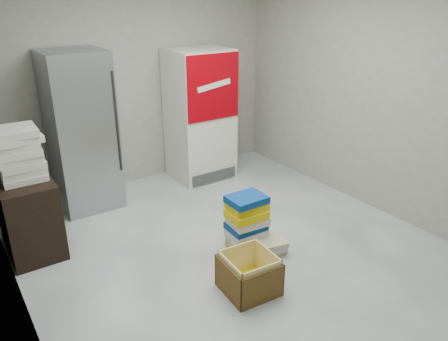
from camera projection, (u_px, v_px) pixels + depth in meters
ground at (247, 259)px, 4.40m from camera, size 5.00×5.00×0.00m
room_shell at (252, 81)px, 3.71m from camera, size 4.04×5.04×2.82m
steel_fridge at (81, 132)px, 5.20m from camera, size 0.70×0.72×1.90m
coke_cooler at (200, 115)px, 6.07m from camera, size 0.80×0.73×1.80m
wood_shelf at (29, 215)px, 4.42m from camera, size 0.50×0.80×0.80m
supply_box_stack at (18, 154)px, 4.18m from camera, size 0.45×0.43×0.52m
phonebook_stack_main at (247, 223)px, 4.46m from camera, size 0.44×0.38×0.62m
phonebook_stack_side at (266, 247)px, 4.47m from camera, size 0.41×0.35×0.16m
cardboard_box at (249, 276)px, 3.89m from camera, size 0.48×0.48×0.36m
bucket_lid at (245, 269)px, 4.18m from camera, size 0.35×0.35×0.08m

